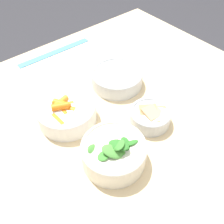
# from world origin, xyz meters

# --- Properties ---
(ground_plane) EXTENTS (10.00, 10.00, 0.00)m
(ground_plane) POSITION_xyz_m (0.00, 0.00, 0.00)
(ground_plane) COLOR #2D2D33
(dining_table) EXTENTS (0.98, 0.92, 0.74)m
(dining_table) POSITION_xyz_m (0.00, 0.00, 0.62)
(dining_table) COLOR beige
(dining_table) RESTS_ON ground_plane
(bowl_carrots) EXTENTS (0.18, 0.18, 0.07)m
(bowl_carrots) POSITION_xyz_m (-0.20, 0.05, 0.77)
(bowl_carrots) COLOR white
(bowl_carrots) RESTS_ON dining_table
(bowl_greens) EXTENTS (0.17, 0.17, 0.10)m
(bowl_greens) POSITION_xyz_m (-0.19, -0.15, 0.78)
(bowl_greens) COLOR silver
(bowl_greens) RESTS_ON dining_table
(bowl_beans_hotdog) EXTENTS (0.17, 0.17, 0.05)m
(bowl_beans_hotdog) POSITION_xyz_m (0.02, 0.08, 0.76)
(bowl_beans_hotdog) COLOR silver
(bowl_beans_hotdog) RESTS_ON dining_table
(bowl_cookies) EXTENTS (0.12, 0.12, 0.05)m
(bowl_cookies) POSITION_xyz_m (-0.02, -0.12, 0.76)
(bowl_cookies) COLOR silver
(bowl_cookies) RESTS_ON dining_table
(ruler) EXTENTS (0.31, 0.04, 0.00)m
(ruler) POSITION_xyz_m (-0.05, 0.39, 0.74)
(ruler) COLOR #4C99E0
(ruler) RESTS_ON dining_table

